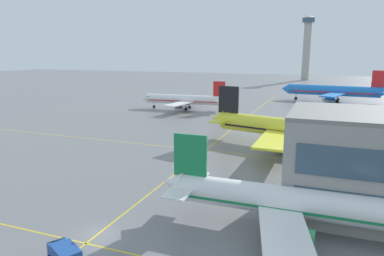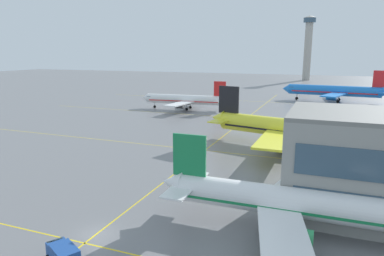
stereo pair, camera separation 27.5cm
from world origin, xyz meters
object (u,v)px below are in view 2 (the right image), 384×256
at_px(airliner_front_gate, 296,203).
at_px(airliner_third_row, 185,100).
at_px(airliner_second_row, 292,129).
at_px(airliner_far_left_stand, 335,91).
at_px(service_truck_red_van, 63,254).
at_px(control_tower, 308,44).

height_order(airliner_front_gate, airliner_third_row, airliner_front_gate).
xyz_separation_m(airliner_front_gate, airliner_second_row, (-4.05, 36.27, 0.68)).
distance_m(airliner_second_row, airliner_far_left_stand, 80.02).
bearing_deg(airliner_far_left_stand, airliner_second_row, -96.27).
height_order(airliner_second_row, airliner_third_row, airliner_second_row).
bearing_deg(airliner_far_left_stand, airliner_front_gate, -92.32).
xyz_separation_m(service_truck_red_van, control_tower, (5.86, 245.33, 24.49)).
height_order(airliner_third_row, service_truck_red_van, airliner_third_row).
bearing_deg(service_truck_red_van, airliner_front_gate, 36.15).
height_order(airliner_second_row, service_truck_red_van, airliner_second_row).
relative_size(airliner_second_row, airliner_third_row, 1.20).
distance_m(airliner_front_gate, airliner_second_row, 36.51).
height_order(airliner_front_gate, airliner_second_row, airliner_second_row).
xyz_separation_m(airliner_third_row, airliner_far_left_stand, (49.04, 39.88, 0.96)).
distance_m(airliner_second_row, control_tower, 196.09).
xyz_separation_m(airliner_second_row, control_tower, (-9.78, 194.66, 21.50)).
bearing_deg(airliner_second_row, airliner_third_row, 135.46).
height_order(airliner_second_row, airliner_far_left_stand, airliner_far_left_stand).
distance_m(airliner_front_gate, service_truck_red_van, 24.50).
height_order(airliner_far_left_stand, control_tower, control_tower).
bearing_deg(airliner_third_row, service_truck_red_van, -74.73).
bearing_deg(airliner_second_row, service_truck_red_van, -107.16).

